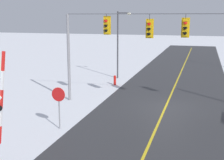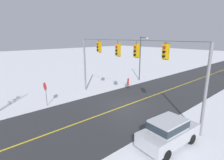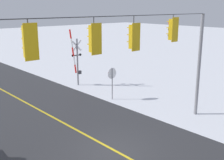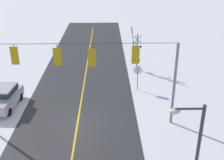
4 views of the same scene
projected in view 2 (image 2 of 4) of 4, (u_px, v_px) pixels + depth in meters
The scene contains 8 objects.
ground_plane at pixel (126, 106), 17.08m from camera, with size 160.00×160.00×0.00m, color white.
road_asphalt at pixel (161, 93), 20.94m from camera, with size 9.00×80.00×0.01m, color #303033.
lane_centre_line at pixel (161, 93), 20.94m from camera, with size 0.14×72.00×0.01m, color gold.
signal_span at pixel (126, 60), 16.04m from camera, with size 14.20×0.47×6.22m.
stop_sign at pixel (45, 89), 16.64m from camera, with size 0.80×0.09×2.35m.
parked_car_silver at pixel (168, 131), 10.66m from camera, with size 2.08×4.30×1.74m.
streetlamp_near at pixel (141, 54), 25.95m from camera, with size 1.39×0.28×6.50m.
fire_hydrant at pixel (128, 81), 24.47m from camera, with size 0.24×0.31×0.88m.
Camera 2 is at (11.05, -11.61, 6.54)m, focal length 28.26 mm.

